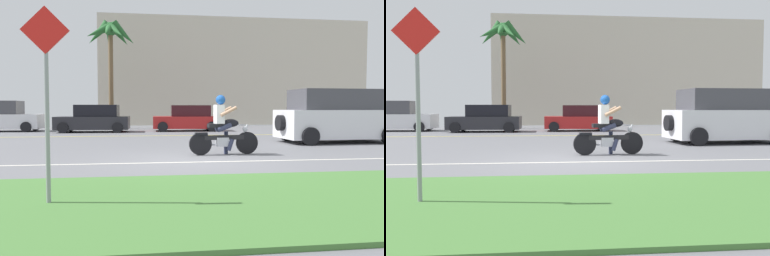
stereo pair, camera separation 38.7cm
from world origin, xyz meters
TOP-DOWN VIEW (x-y plane):
  - ground at (0.00, 3.00)m, footprint 56.00×30.00m
  - grass_median at (0.00, -4.10)m, footprint 56.00×3.80m
  - lane_line_near at (0.00, -0.15)m, footprint 50.40×0.12m
  - lane_line_far at (0.00, 8.69)m, footprint 50.40×0.12m
  - motorcyclist at (0.95, 1.24)m, footprint 2.01×0.66m
  - suv_nearby at (5.98, 4.38)m, footprint 4.56×2.31m
  - parked_car_0 at (-9.01, 13.14)m, footprint 4.19×1.97m
  - parked_car_1 at (-3.84, 11.93)m, footprint 3.93×2.11m
  - parked_car_2 at (1.29, 12.24)m, footprint 3.83×2.02m
  - palm_tree_0 at (-3.14, 14.83)m, footprint 3.27×3.44m
  - street_sign at (-2.58, -4.03)m, footprint 0.62×0.06m
  - building_far at (6.00, 21.00)m, footprint 20.79×4.00m

SIDE VIEW (x-z plane):
  - ground at x=0.00m, z-range -0.04..0.00m
  - lane_line_near at x=0.00m, z-range 0.00..0.01m
  - lane_line_far at x=0.00m, z-range 0.00..0.01m
  - grass_median at x=0.00m, z-range 0.00..0.06m
  - parked_car_2 at x=1.29m, z-range -0.04..1.41m
  - parked_car_1 at x=-3.84m, z-range -0.04..1.43m
  - motorcyclist at x=0.95m, z-range -0.13..1.55m
  - parked_car_0 at x=-9.01m, z-range -0.06..1.63m
  - suv_nearby at x=5.98m, z-range -0.03..1.97m
  - street_sign at x=-2.58m, z-range 0.28..2.93m
  - building_far at x=6.00m, z-range 0.00..8.11m
  - palm_tree_0 at x=-3.14m, z-range 2.29..8.99m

